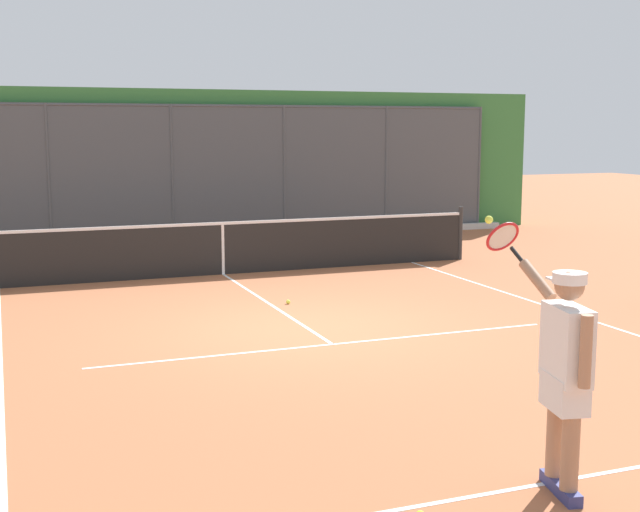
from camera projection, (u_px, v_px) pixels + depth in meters
name	position (u px, v px, depth m)	size (l,w,h in m)	color
ground_plane	(308.00, 328.00, 11.24)	(60.00, 60.00, 0.00)	#A8603D
court_line_markings	(340.00, 349.00, 10.18)	(7.73, 9.80, 0.01)	white
fence_backdrop	(167.00, 166.00, 19.91)	(19.25, 1.37, 3.53)	#474C51
tennis_net	(223.00, 247.00, 15.30)	(9.94, 0.09, 1.07)	#2D2D2D
tennis_player	(564.00, 365.00, 6.05)	(0.31, 1.40, 1.94)	navy
tennis_ball_by_sideline	(288.00, 302.00, 12.79)	(0.07, 0.07, 0.07)	#D6E042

